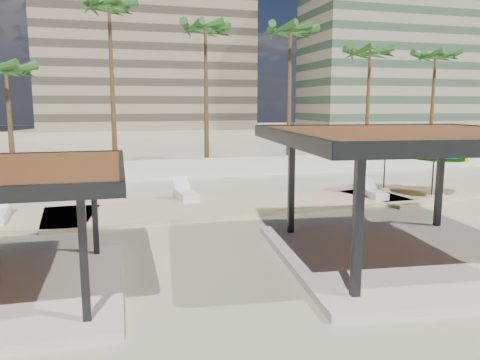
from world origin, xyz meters
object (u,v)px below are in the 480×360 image
(umbrella_c, at_px, (386,145))
(lounger_c, at_px, (374,193))
(lounger_b, at_px, (185,194))
(pavilion_central, at_px, (409,183))

(umbrella_c, bearing_deg, lounger_c, -136.09)
(umbrella_c, height_order, lounger_b, umbrella_c)
(pavilion_central, bearing_deg, lounger_b, 122.40)
(umbrella_c, bearing_deg, pavilion_central, -119.21)
(umbrella_c, distance_m, lounger_c, 2.88)
(pavilion_central, xyz_separation_m, lounger_c, (3.77, 7.89, -1.92))
(lounger_b, height_order, lounger_c, lounger_b)
(pavilion_central, xyz_separation_m, lounger_b, (-4.92, 9.94, -1.89))
(pavilion_central, xyz_separation_m, umbrella_c, (5.16, 9.23, 0.23))
(lounger_b, bearing_deg, lounger_c, -108.33)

